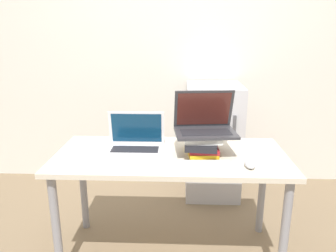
{
  "coord_description": "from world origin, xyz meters",
  "views": [
    {
      "loc": [
        0.06,
        -1.57,
        1.45
      ],
      "look_at": [
        -0.02,
        0.33,
        0.89
      ],
      "focal_mm": 35.0,
      "sensor_mm": 36.0,
      "label": 1
    }
  ],
  "objects_px": {
    "laptop_left": "(136,142)",
    "laptop_on_books": "(205,125)",
    "mini_fridge": "(213,140)",
    "mouse": "(250,165)",
    "wireless_keyboard": "(203,165)",
    "book_stack": "(202,143)"
  },
  "relations": [
    {
      "from": "laptop_left",
      "to": "laptop_on_books",
      "type": "height_order",
      "value": "laptop_on_books"
    },
    {
      "from": "laptop_left",
      "to": "laptop_on_books",
      "type": "xyz_separation_m",
      "value": [
        0.43,
        -0.04,
        0.14
      ]
    },
    {
      "from": "laptop_on_books",
      "to": "mini_fridge",
      "type": "relative_size",
      "value": 0.39
    },
    {
      "from": "mouse",
      "to": "wireless_keyboard",
      "type": "bearing_deg",
      "value": 177.69
    },
    {
      "from": "laptop_left",
      "to": "book_stack",
      "type": "distance_m",
      "value": 0.42
    },
    {
      "from": "laptop_on_books",
      "to": "laptop_left",
      "type": "bearing_deg",
      "value": 174.17
    },
    {
      "from": "laptop_left",
      "to": "mouse",
      "type": "height_order",
      "value": "laptop_left"
    },
    {
      "from": "mouse",
      "to": "laptop_on_books",
      "type": "bearing_deg",
      "value": 138.56
    },
    {
      "from": "laptop_left",
      "to": "mini_fridge",
      "type": "distance_m",
      "value": 1.04
    },
    {
      "from": "laptop_on_books",
      "to": "mini_fridge",
      "type": "distance_m",
      "value": 0.97
    },
    {
      "from": "book_stack",
      "to": "mouse",
      "type": "distance_m",
      "value": 0.33
    },
    {
      "from": "mouse",
      "to": "book_stack",
      "type": "bearing_deg",
      "value": 142.86
    },
    {
      "from": "laptop_left",
      "to": "mouse",
      "type": "xyz_separation_m",
      "value": [
        0.68,
        -0.26,
        -0.03
      ]
    },
    {
      "from": "mini_fridge",
      "to": "mouse",
      "type": "bearing_deg",
      "value": -84.64
    },
    {
      "from": "laptop_left",
      "to": "book_stack",
      "type": "xyz_separation_m",
      "value": [
        0.42,
        -0.06,
        0.02
      ]
    },
    {
      "from": "wireless_keyboard",
      "to": "mini_fridge",
      "type": "bearing_deg",
      "value": 81.6
    },
    {
      "from": "book_stack",
      "to": "wireless_keyboard",
      "type": "height_order",
      "value": "book_stack"
    },
    {
      "from": "book_stack",
      "to": "wireless_keyboard",
      "type": "relative_size",
      "value": 0.93
    },
    {
      "from": "book_stack",
      "to": "mini_fridge",
      "type": "xyz_separation_m",
      "value": [
        0.16,
        0.9,
        -0.28
      ]
    },
    {
      "from": "wireless_keyboard",
      "to": "mouse",
      "type": "bearing_deg",
      "value": -2.31
    },
    {
      "from": "book_stack",
      "to": "mouse",
      "type": "xyz_separation_m",
      "value": [
        0.26,
        -0.2,
        -0.05
      ]
    },
    {
      "from": "mini_fridge",
      "to": "laptop_left",
      "type": "bearing_deg",
      "value": -124.58
    }
  ]
}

